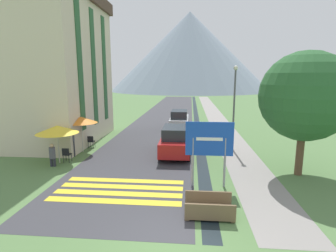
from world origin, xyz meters
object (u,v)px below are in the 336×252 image
Objects in this scene: road_sign at (209,144)px; tree_by_path at (305,96)px; cafe_chair_far_left at (91,141)px; footbridge at (209,209)px; cafe_chair_near_left at (67,154)px; person_seated_near at (52,154)px; parked_car_near at (176,141)px; parked_car_far at (179,120)px; cafe_chair_far_right at (83,141)px; person_standing_terrace at (72,140)px; cafe_umbrella_middle_orange at (81,120)px; streetlamp at (234,101)px; hotel_building at (56,62)px; cafe_umbrella_front_yellow at (57,129)px.

tree_by_path is (4.59, 1.85, 1.96)m from road_sign.
road_sign reaches higher than cafe_chair_far_left.
cafe_chair_near_left reaches higher than footbridge.
person_seated_near is at bearing 151.41° from footbridge.
parked_car_far is (-0.14, 8.11, -0.00)m from parked_car_near.
parked_car_far is 9.51m from cafe_chair_far_right.
cafe_chair_far_right reaches higher than footbridge.
parked_car_far is 2.37× the size of person_standing_terrace.
road_sign is 5.15m from parked_car_near.
parked_car_far is 1.85× the size of cafe_umbrella_middle_orange.
cafe_chair_far_left is 0.14× the size of tree_by_path.
streetlamp is (2.02, 6.38, 1.32)m from road_sign.
hotel_building is 2.55× the size of parked_car_near.
parked_car_near is at bearing -0.56° from cafe_umbrella_middle_orange.
parked_car_near is 2.36× the size of person_standing_terrace.
cafe_umbrella_middle_orange is at bearing 179.44° from parked_car_near.
tree_by_path is at bearing -59.60° from parked_car_far.
tree_by_path is (12.37, -2.95, 1.78)m from cafe_umbrella_middle_orange.
hotel_building is 1.97× the size of streetlamp.
cafe_chair_near_left is (0.30, -3.04, 0.00)m from cafe_chair_far_right.
parked_car_far is at bearing 55.79° from person_standing_terrace.
cafe_umbrella_middle_orange is (-0.16, -1.03, 1.61)m from cafe_chair_far_left.
hotel_building reaches higher than parked_car_far.
streetlamp reaches higher than parked_car_far.
cafe_chair_far_right is 3.05m from cafe_chair_near_left.
parked_car_near is 0.77× the size of streetlamp.
person_seated_near is (-0.06, -0.61, -1.24)m from cafe_umbrella_front_yellow.
cafe_chair_near_left is 1.25m from person_standing_terrace.
footbridge is 2.00× the size of cafe_chair_far_left.
streetlamp is at bearing 20.42° from cafe_umbrella_front_yellow.
tree_by_path is at bearing -60.43° from streetlamp.
tree_by_path is at bearing -12.12° from cafe_chair_far_right.
cafe_chair_near_left is 12.91m from tree_by_path.
cafe_chair_far_right is at bearing 90.10° from cafe_chair_near_left.
footbridge is at bearing -77.53° from parked_car_near.
parked_car_near reaches higher than cafe_chair_far_left.
tree_by_path is at bearing 42.65° from footbridge.
streetlamp is (10.24, 3.81, 1.31)m from cafe_umbrella_front_yellow.
person_standing_terrace is (-0.17, 1.12, 0.54)m from cafe_chair_near_left.
parked_car_far is at bearing 98.26° from road_sign.
road_sign is 8.41m from cafe_chair_near_left.
hotel_building is 13.81m from road_sign.
parked_car_far is at bearing 54.04° from cafe_chair_near_left.
cafe_umbrella_front_yellow is 1.27× the size of person_standing_terrace.
cafe_umbrella_middle_orange reaches higher than footbridge.
cafe_umbrella_middle_orange is 0.38× the size of tree_by_path.
parked_car_near is at bearing -156.44° from streetlamp.
tree_by_path is at bearing 21.99° from road_sign.
person_standing_terrace reaches higher than cafe_chair_near_left.
cafe_chair_far_right is at bearing 87.95° from person_seated_near.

